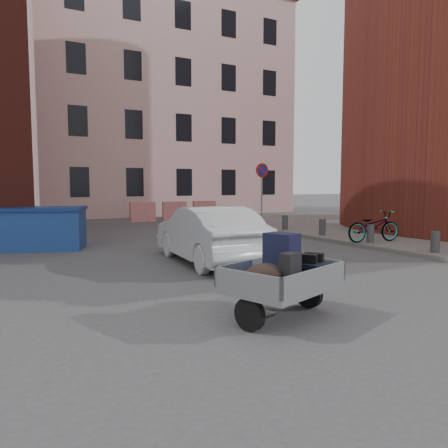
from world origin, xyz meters
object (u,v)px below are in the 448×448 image
trailer (282,276)px  dumpster (32,228)px  bicycle (374,226)px  silver_car (208,234)px

trailer → dumpster: (-2.56, 8.80, 0.01)m
trailer → bicycle: trailer is taller
trailer → bicycle: size_ratio=1.09×
silver_car → bicycle: bearing=-173.6°
trailer → bicycle: (6.76, 4.71, -0.01)m
dumpster → bicycle: 10.18m
silver_car → bicycle: size_ratio=2.28×
dumpster → bicycle: size_ratio=1.79×
trailer → bicycle: bearing=14.8°
dumpster → silver_car: bearing=-32.1°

